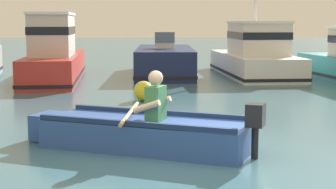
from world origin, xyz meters
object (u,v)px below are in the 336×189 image
at_px(moored_boat_navy, 165,62).
at_px(mooring_buoy, 144,91).
at_px(moored_boat_red, 54,56).
at_px(moored_boat_white, 255,56).
at_px(rowboat_with_person, 142,132).

distance_m(moored_boat_navy, mooring_buoy, 6.52).
relative_size(moored_boat_red, moored_boat_white, 1.04).
xyz_separation_m(moored_boat_white, mooring_buoy, (-3.84, -6.07, -0.47)).
relative_size(moored_boat_white, mooring_buoy, 12.89).
bearing_deg(moored_boat_white, moored_boat_red, -167.90).
bearing_deg(moored_boat_navy, rowboat_with_person, -92.63).
bearing_deg(moored_boat_white, mooring_buoy, -122.32).
bearing_deg(mooring_buoy, moored_boat_navy, 84.55).
bearing_deg(moored_boat_white, moored_boat_navy, 172.65).
distance_m(rowboat_with_person, moored_boat_navy, 11.36).
relative_size(rowboat_with_person, moored_boat_navy, 0.61).
bearing_deg(moored_boat_red, rowboat_with_person, -71.74).
height_order(moored_boat_red, mooring_buoy, moored_boat_red).
bearing_deg(mooring_buoy, moored_boat_white, 57.68).
xyz_separation_m(rowboat_with_person, mooring_buoy, (-0.10, 4.85, -0.01)).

